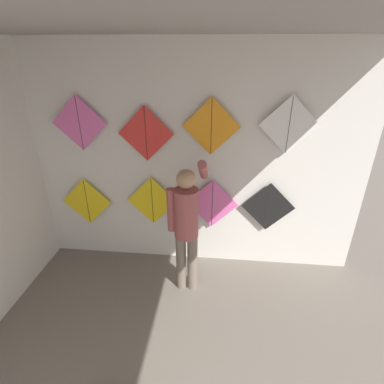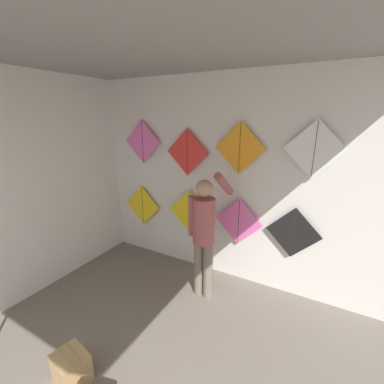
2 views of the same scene
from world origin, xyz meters
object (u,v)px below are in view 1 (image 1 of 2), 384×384
object	(u,v)px
shopkeeper	(186,221)
kite_7	(289,125)
kite_2	(212,204)
kite_1	(152,201)
kite_4	(79,123)
kite_6	(211,127)
kite_5	(146,134)
kite_3	(268,207)
kite_0	(87,202)

from	to	relation	value
shopkeeper	kite_7	xyz separation A→B (m)	(1.08, 0.51, 0.98)
kite_2	kite_7	xyz separation A→B (m)	(0.81, 0.00, 1.02)
kite_1	kite_2	bearing A→B (deg)	0.00
kite_4	kite_7	size ratio (longest dim) A/B	1.00
kite_6	kite_1	bearing A→B (deg)	180.00
kite_5	kite_3	bearing A→B (deg)	0.00
kite_0	kite_2	bearing A→B (deg)	0.00
shopkeeper	kite_0	bearing A→B (deg)	159.88
shopkeeper	kite_0	world-z (taller)	shopkeeper
shopkeeper	kite_4	xyz separation A→B (m)	(-1.31, 0.51, 0.95)
shopkeeper	kite_5	distance (m)	1.12
kite_3	kite_7	size ratio (longest dim) A/B	1.00
kite_0	kite_5	xyz separation A→B (m)	(0.86, 0.00, 0.94)
kite_2	kite_4	distance (m)	1.86
kite_1	kite_6	world-z (taller)	kite_6
kite_7	shopkeeper	bearing A→B (deg)	-154.63
shopkeeper	kite_2	world-z (taller)	shopkeeper
shopkeeper	kite_7	distance (m)	1.54
kite_3	kite_7	bearing A→B (deg)	0.00
kite_0	kite_3	size ratio (longest dim) A/B	1.00
kite_0	kite_2	distance (m)	1.65
kite_0	kite_1	distance (m)	0.88
kite_2	kite_5	size ratio (longest dim) A/B	1.00
kite_0	kite_6	xyz separation A→B (m)	(1.62, 0.00, 1.04)
kite_6	kite_2	bearing A→B (deg)	0.00
kite_2	kite_4	bearing A→B (deg)	180.00
kite_2	kite_7	world-z (taller)	kite_7
kite_6	kite_4	bearing A→B (deg)	180.00
kite_0	kite_7	size ratio (longest dim) A/B	1.00
kite_5	kite_7	bearing A→B (deg)	0.00
kite_2	kite_5	distance (m)	1.19
shopkeeper	kite_1	size ratio (longest dim) A/B	2.53
kite_1	kite_7	distance (m)	1.88
kite_2	kite_7	distance (m)	1.30
kite_1	kite_3	distance (m)	1.47
kite_2	kite_4	xyz separation A→B (m)	(-1.58, 0.00, 0.99)
kite_3	kite_1	bearing A→B (deg)	180.00
kite_0	kite_7	xyz separation A→B (m)	(2.46, 0.00, 1.07)
kite_3	kite_5	distance (m)	1.73
shopkeeper	kite_6	xyz separation A→B (m)	(0.23, 0.51, 0.94)
kite_3	kite_2	bearing A→B (deg)	180.00
kite_6	kite_7	bearing A→B (deg)	0.00
kite_2	kite_7	size ratio (longest dim) A/B	1.00
shopkeeper	kite_6	world-z (taller)	kite_6
kite_1	shopkeeper	bearing A→B (deg)	-45.35
kite_0	kite_4	bearing A→B (deg)	0.00
kite_0	kite_3	world-z (taller)	kite_3
shopkeeper	kite_4	world-z (taller)	kite_4
kite_5	kite_7	distance (m)	1.61
kite_5	kite_6	bearing A→B (deg)	0.00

